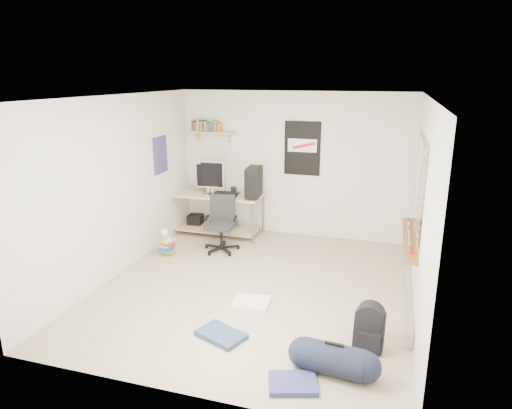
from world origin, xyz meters
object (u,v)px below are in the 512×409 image
(backpack, at_px, (369,331))
(office_chair, at_px, (221,222))
(desk, at_px, (215,214))
(duffel_bag, at_px, (334,361))
(book_stack, at_px, (168,246))

(backpack, bearing_deg, office_chair, 144.12)
(desk, relative_size, duffel_bag, 2.89)
(desk, distance_m, backpack, 4.07)
(backpack, xyz_separation_m, duffel_bag, (-0.29, -0.53, -0.06))
(backpack, height_order, duffel_bag, duffel_bag)
(duffel_bag, distance_m, book_stack, 3.66)
(office_chair, distance_m, book_stack, 0.92)
(backpack, bearing_deg, desk, 139.93)
(office_chair, xyz_separation_m, book_stack, (-0.74, -0.43, -0.34))
(office_chair, height_order, book_stack, office_chair)
(office_chair, bearing_deg, backpack, -53.02)
(duffel_bag, bearing_deg, book_stack, 148.44)
(desk, distance_m, duffel_bag, 4.28)
(office_chair, bearing_deg, book_stack, -162.09)
(book_stack, bearing_deg, duffel_bag, -37.55)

